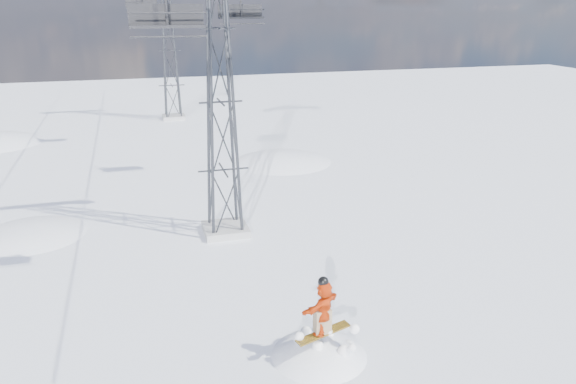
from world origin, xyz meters
TOP-DOWN VIEW (x-y plane):
  - ground at (0.00, 0.00)m, footprint 120.00×120.00m
  - snow_terrain at (-4.77, 21.24)m, footprint 39.00×37.00m
  - lift_tower_near at (0.80, 8.00)m, footprint 5.20×1.80m
  - lift_tower_far at (0.80, 33.00)m, footprint 5.20×1.80m
  - lift_chair_near at (-1.40, 3.12)m, footprint 2.10×0.60m
  - lift_chair_mid at (3.00, 14.62)m, footprint 2.19×0.63m
  - lift_chair_far at (-1.40, 23.07)m, footprint 1.85×0.53m

SIDE VIEW (x-z plane):
  - snow_terrain at x=-4.77m, z-range -20.59..1.41m
  - ground at x=0.00m, z-range 0.00..0.00m
  - lift_tower_near at x=0.80m, z-range -0.24..11.18m
  - lift_tower_far at x=0.80m, z-range -0.24..11.18m
  - lift_chair_mid at x=3.00m, z-range 7.32..10.03m
  - lift_chair_near at x=-1.40m, z-range 7.46..10.07m
  - lift_chair_far at x=-1.40m, z-range 7.87..10.16m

